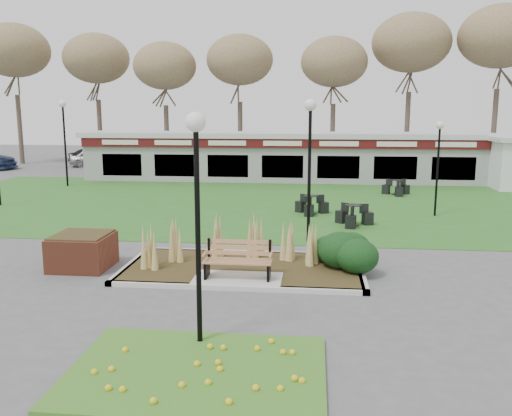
# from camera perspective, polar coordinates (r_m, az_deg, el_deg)

# --- Properties ---
(ground) EXTENTS (100.00, 100.00, 0.00)m
(ground) POSITION_cam_1_polar(r_m,az_deg,el_deg) (13.53, -2.02, -8.08)
(ground) COLOR #515154
(ground) RESTS_ON ground
(lawn) EXTENTS (34.00, 16.00, 0.02)m
(lawn) POSITION_cam_1_polar(r_m,az_deg,el_deg) (25.14, 1.88, 0.59)
(lawn) COLOR #266720
(lawn) RESTS_ON ground
(flower_bed) EXTENTS (4.20, 3.00, 0.16)m
(flower_bed) POSITION_cam_1_polar(r_m,az_deg,el_deg) (9.32, -6.24, -16.56)
(flower_bed) COLOR #357722
(flower_bed) RESTS_ON ground
(planting_bed) EXTENTS (6.75, 3.40, 1.27)m
(planting_bed) POSITION_cam_1_polar(r_m,az_deg,el_deg) (14.60, 3.71, -5.20)
(planting_bed) COLOR #362A15
(planting_bed) RESTS_ON ground
(park_bench) EXTENTS (1.70, 0.66, 0.93)m
(park_bench) POSITION_cam_1_polar(r_m,az_deg,el_deg) (13.59, -1.89, -5.39)
(park_bench) COLOR olive
(park_bench) RESTS_ON ground
(brick_planter) EXTENTS (1.50, 1.50, 0.95)m
(brick_planter) POSITION_cam_1_polar(r_m,az_deg,el_deg) (15.54, -17.81, -4.31)
(brick_planter) COLOR brown
(brick_planter) RESTS_ON ground
(food_pavilion) EXTENTS (24.60, 3.40, 2.90)m
(food_pavilion) POSITION_cam_1_polar(r_m,az_deg,el_deg) (32.84, 2.96, 5.46)
(food_pavilion) COLOR gray
(food_pavilion) RESTS_ON ground
(tree_backdrop) EXTENTS (47.24, 5.24, 10.36)m
(tree_backdrop) POSITION_cam_1_polar(r_m,az_deg,el_deg) (40.95, 3.72, 16.07)
(tree_backdrop) COLOR #47382B
(tree_backdrop) RESTS_ON ground
(lamp_post_near_left) EXTENTS (0.38, 0.38, 4.60)m
(lamp_post_near_left) POSITION_cam_1_polar(r_m,az_deg,el_deg) (17.33, 5.70, 7.25)
(lamp_post_near_left) COLOR black
(lamp_post_near_left) RESTS_ON ground
(lamp_post_near_right) EXTENTS (0.35, 0.35, 4.24)m
(lamp_post_near_right) POSITION_cam_1_polar(r_m,az_deg,el_deg) (9.50, -6.25, 3.10)
(lamp_post_near_right) COLOR black
(lamp_post_near_right) RESTS_ON ground
(lamp_post_mid_right) EXTENTS (0.32, 0.32, 3.82)m
(lamp_post_mid_right) POSITION_cam_1_polar(r_m,az_deg,el_deg) (22.79, 18.69, 6.07)
(lamp_post_mid_right) COLOR black
(lamp_post_mid_right) RESTS_ON ground
(lamp_post_far_left) EXTENTS (0.40, 0.40, 4.77)m
(lamp_post_far_left) POSITION_cam_1_polar(r_m,az_deg,el_deg) (32.01, -19.58, 8.35)
(lamp_post_far_left) COLOR black
(lamp_post_far_left) RESTS_ON ground
(bistro_set_a) EXTENTS (1.42, 1.33, 0.76)m
(bistro_set_a) POSITION_cam_1_polar(r_m,az_deg,el_deg) (22.44, 5.82, 0.03)
(bistro_set_a) COLOR black
(bistro_set_a) RESTS_ON ground
(bistro_set_c) EXTENTS (1.42, 1.39, 0.77)m
(bistro_set_c) POSITION_cam_1_polar(r_m,az_deg,el_deg) (20.45, 10.20, -1.08)
(bistro_set_c) COLOR black
(bistro_set_c) RESTS_ON ground
(bistro_set_d) EXTENTS (1.42, 1.28, 0.76)m
(bistro_set_d) POSITION_cam_1_polar(r_m,az_deg,el_deg) (28.20, 14.59, 1.87)
(bistro_set_d) COLOR black
(bistro_set_d) RESTS_ON ground
(car_silver) EXTENTS (4.34, 2.38, 1.40)m
(car_silver) POSITION_cam_1_polar(r_m,az_deg,el_deg) (42.46, -16.25, 5.13)
(car_silver) COLOR #ABABB0
(car_silver) RESTS_ON ground
(car_black) EXTENTS (4.49, 2.01, 1.43)m
(car_black) POSITION_cam_1_polar(r_m,az_deg,el_deg) (43.06, -16.12, 5.22)
(car_black) COLOR black
(car_black) RESTS_ON ground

